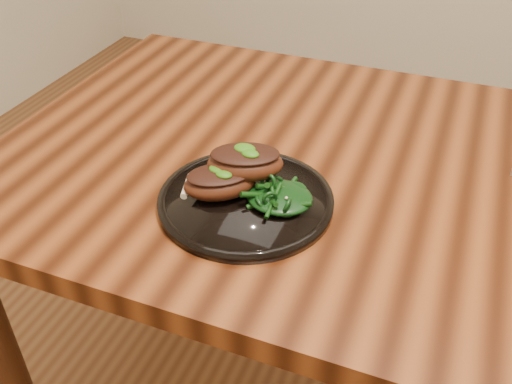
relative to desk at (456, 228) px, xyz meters
The scene contains 6 objects.
desk is the anchor object (origin of this frame).
plate 0.36m from the desk, 151.65° to the right, with size 0.27×0.27×0.02m.
lamb_chop_front 0.41m from the desk, 153.09° to the right, with size 0.13×0.12×0.05m.
lamb_chop_back 0.38m from the desk, 156.39° to the right, with size 0.13×0.11×0.05m.
herb_smear 0.37m from the desk, 162.16° to the right, with size 0.07×0.05×0.00m, color #1B4F08.
greens_heap 0.33m from the desk, 147.77° to the right, with size 0.10×0.09×0.04m.
Camera 1 is at (-0.04, -0.80, 1.28)m, focal length 40.00 mm.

